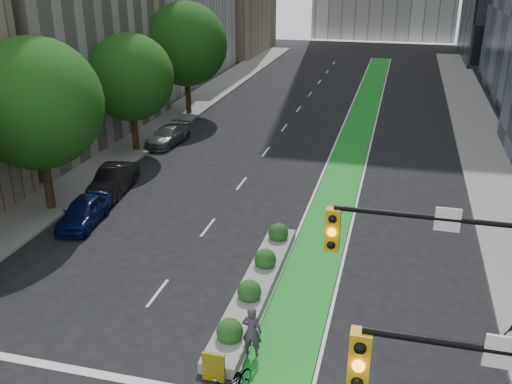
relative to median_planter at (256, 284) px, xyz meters
The scene contains 12 objects.
sidewalk_left 22.18m from the median_planter, 125.89° to the left, with size 3.60×90.00×0.15m, color gray.
sidewalk_right 20.86m from the median_planter, 59.45° to the left, with size 3.60×90.00×0.15m, color gray.
bike_lane_paint 23.04m from the median_planter, 85.52° to the left, with size 2.20×70.00×0.01m, color #1B9725.
tree_mid 14.16m from the median_planter, 157.87° to the left, with size 6.40×6.40×8.78m.
tree_midfar 19.84m from the median_planter, 129.19° to the left, with size 5.60×5.60×7.76m.
tree_far 28.29m from the median_planter, 116.05° to the left, with size 6.60×6.60×9.00m.
signal_right 10.89m from the median_planter, 41.32° to the right, with size 5.82×0.51×7.20m.
median_planter is the anchor object (origin of this frame).
cyclist 3.82m from the median_planter, 77.79° to the right, with size 0.66×0.43×1.82m, color #3A3640.
parked_car_left_near 10.40m from the median_planter, 158.21° to the left, with size 1.59×3.95×1.35m, color #0B1445.
parked_car_left_mid 12.94m from the median_planter, 141.99° to the left, with size 1.54×4.41×1.45m, color black.
parked_car_left_far 20.02m from the median_planter, 122.31° to the left, with size 1.75×4.31×1.25m, color #56595B.
Camera 1 is at (5.94, -11.41, 12.06)m, focal length 40.00 mm.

